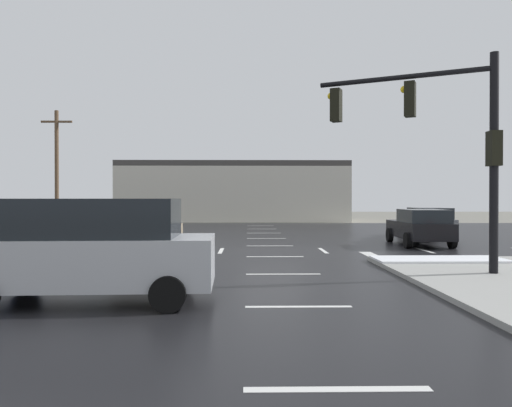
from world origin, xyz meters
TOP-DOWN VIEW (x-y plane):
  - ground_plane at (0.00, 0.00)m, footprint 120.00×120.00m
  - road_asphalt at (0.00, 0.00)m, footprint 44.00×44.00m
  - snow_strip_curbside at (5.00, -4.00)m, footprint 4.00×1.60m
  - lane_markings at (1.20, -1.38)m, footprint 36.15×36.15m
  - traffic_signal_mast at (4.20, -6.11)m, footprint 4.32×2.26m
  - strip_building_background at (-2.27, 27.62)m, footprint 20.80×8.00m
  - suv_silver at (-4.04, -9.52)m, footprint 4.89×2.30m
  - suv_blue at (-12.70, 4.65)m, footprint 2.29×4.89m
  - sedan_black at (6.56, 2.13)m, footprint 2.19×4.60m
  - sedan_tan at (-4.55, -1.30)m, footprint 2.04×4.55m
  - sedan_green at (-8.01, 6.40)m, footprint 2.19×4.61m
  - sedan_grey at (8.34, 6.18)m, footprint 2.27×4.63m
  - utility_pole_distant at (-14.67, 16.32)m, footprint 2.20×0.28m

SIDE VIEW (x-z plane):
  - ground_plane at x=0.00m, z-range 0.00..0.00m
  - road_asphalt at x=0.00m, z-range 0.00..0.02m
  - lane_markings at x=1.20m, z-range 0.02..0.03m
  - snow_strip_curbside at x=5.00m, z-range 0.14..0.20m
  - sedan_black at x=6.56m, z-range 0.06..1.64m
  - sedan_tan at x=-4.55m, z-range 0.06..1.64m
  - sedan_green at x=-8.01m, z-range 0.06..1.64m
  - sedan_grey at x=8.34m, z-range 0.06..1.64m
  - suv_silver at x=-4.04m, z-range 0.08..2.11m
  - suv_blue at x=-12.70m, z-range 0.08..2.11m
  - strip_building_background at x=-2.27m, z-range 0.00..5.45m
  - traffic_signal_mast at x=4.20m, z-range 1.09..6.76m
  - utility_pole_distant at x=-14.67m, z-range 0.21..8.60m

